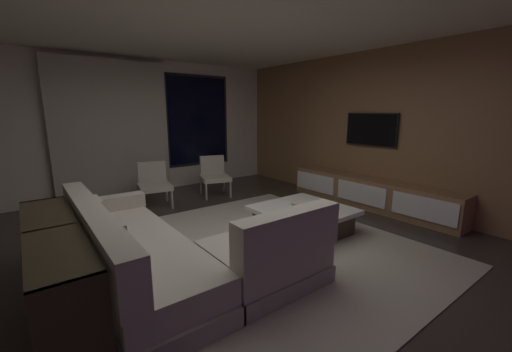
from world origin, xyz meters
name	(u,v)px	position (x,y,z in m)	size (l,w,h in m)	color
floor	(242,251)	(0.00, 0.00, 0.00)	(9.20, 9.20, 0.00)	#332B26
back_wall_with_window	(137,127)	(-0.06, 3.62, 1.34)	(6.60, 0.30, 2.70)	beige
media_wall	(388,130)	(3.06, 0.00, 1.35)	(0.12, 7.80, 2.70)	#8E6642
ceiling	(239,9)	(0.00, 0.00, 2.70)	(8.20, 8.20, 0.00)	beige
area_rug	(269,246)	(0.35, -0.10, 0.01)	(3.20, 3.80, 0.01)	#ADA391
sectional_couch	(169,254)	(-0.96, -0.13, 0.29)	(1.98, 2.50, 0.82)	#A49C8C
coffee_table	(303,220)	(1.01, -0.04, 0.19)	(1.16, 1.16, 0.36)	#38301E
book_stack_on_coffee_table	(302,204)	(1.05, 0.02, 0.39)	(0.26, 0.20, 0.06)	#4A47B8
accent_chair_near_window	(214,174)	(1.05, 2.47, 0.43)	(0.67, 0.69, 0.78)	#B2ADA0
accent_chair_by_curtain	(154,182)	(-0.17, 2.48, 0.43)	(0.63, 0.65, 0.78)	#B2ADA0
media_console	(370,194)	(2.77, 0.05, 0.25)	(0.46, 3.10, 0.52)	#8E6642
mounted_tv	(371,129)	(2.95, 0.25, 1.35)	(0.05, 0.98, 0.57)	black
console_table_behind_couch	(56,264)	(-1.87, 0.00, 0.42)	(0.40, 2.10, 0.74)	#38301E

